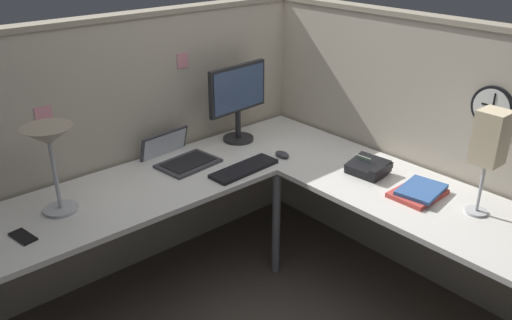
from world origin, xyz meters
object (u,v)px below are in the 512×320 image
(keyboard, at_px, (244,169))
(desk_lamp_dome, at_px, (49,143))
(cell_phone, at_px, (23,237))
(computer_mouse, at_px, (282,154))
(monitor, at_px, (238,97))
(desk_lamp_paper, at_px, (490,141))
(book_stack, at_px, (419,192))
(wall_clock, at_px, (493,107))
(laptop, at_px, (178,156))
(office_phone, at_px, (369,168))

(keyboard, relative_size, desk_lamp_dome, 0.97)
(cell_phone, bearing_deg, computer_mouse, -14.57)
(computer_mouse, bearing_deg, monitor, 94.18)
(cell_phone, distance_m, desk_lamp_paper, 2.19)
(desk_lamp_dome, distance_m, book_stack, 1.86)
(cell_phone, xyz_separation_m, desk_lamp_paper, (1.77, -1.24, 0.38))
(keyboard, height_order, desk_lamp_paper, desk_lamp_paper)
(keyboard, bearing_deg, computer_mouse, -5.07)
(book_stack, xyz_separation_m, desk_lamp_paper, (0.06, -0.29, 0.36))
(computer_mouse, distance_m, book_stack, 0.85)
(cell_phone, bearing_deg, book_stack, -38.98)
(book_stack, bearing_deg, wall_clock, -24.32)
(laptop, distance_m, desk_lamp_dome, 0.85)
(keyboard, bearing_deg, book_stack, -63.06)
(desk_lamp_dome, xyz_separation_m, book_stack, (1.48, -1.08, -0.34))
(desk_lamp_paper, relative_size, wall_clock, 2.41)
(cell_phone, relative_size, office_phone, 0.65)
(office_phone, bearing_deg, desk_lamp_dome, 153.27)
(computer_mouse, bearing_deg, keyboard, 178.65)
(office_phone, xyz_separation_m, wall_clock, (0.32, -0.48, 0.42))
(laptop, xyz_separation_m, desk_lamp_paper, (0.76, -1.49, 0.36))
(cell_phone, bearing_deg, wall_clock, -38.21)
(keyboard, distance_m, computer_mouse, 0.30)
(desk_lamp_dome, distance_m, desk_lamp_paper, 2.06)
(keyboard, relative_size, desk_lamp_paper, 0.81)
(cell_phone, xyz_separation_m, wall_clock, (2.04, -1.10, 0.45))
(laptop, relative_size, keyboard, 0.97)
(monitor, bearing_deg, laptop, -179.26)
(monitor, height_order, office_phone, monitor)
(desk_lamp_dome, bearing_deg, keyboard, -14.08)
(keyboard, bearing_deg, desk_lamp_paper, -67.41)
(book_stack, bearing_deg, monitor, 100.58)
(book_stack, bearing_deg, desk_lamp_dome, 143.78)
(keyboard, xyz_separation_m, desk_lamp_dome, (-0.98, 0.25, 0.35))
(book_stack, relative_size, desk_lamp_paper, 0.57)
(monitor, relative_size, keyboard, 1.16)
(monitor, bearing_deg, office_phone, -75.04)
(monitor, relative_size, laptop, 1.20)
(laptop, bearing_deg, wall_clock, -52.68)
(office_phone, bearing_deg, laptop, 129.20)
(desk_lamp_dome, xyz_separation_m, wall_clock, (1.81, -1.23, 0.09))
(cell_phone, relative_size, wall_clock, 0.65)
(keyboard, xyz_separation_m, book_stack, (0.49, -0.83, 0.01))
(desk_lamp_dome, xyz_separation_m, office_phone, (1.48, -0.75, -0.33))
(office_phone, relative_size, wall_clock, 1.00)
(monitor, height_order, book_stack, monitor)
(laptop, relative_size, desk_lamp_paper, 0.78)
(computer_mouse, height_order, cell_phone, computer_mouse)
(keyboard, relative_size, office_phone, 1.95)
(monitor, height_order, desk_lamp_paper, desk_lamp_paper)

